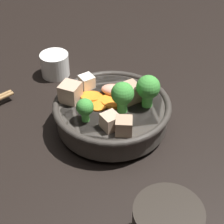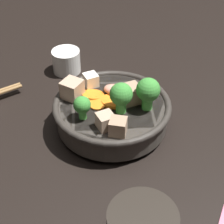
# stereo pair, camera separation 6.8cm
# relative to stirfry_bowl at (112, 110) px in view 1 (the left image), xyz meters

# --- Properties ---
(ground_plane) EXTENTS (3.00, 3.00, 0.00)m
(ground_plane) POSITION_rel_stirfry_bowl_xyz_m (0.00, 0.00, -0.04)
(ground_plane) COLOR black
(stirfry_bowl) EXTENTS (0.21, 0.21, 0.11)m
(stirfry_bowl) POSITION_rel_stirfry_bowl_xyz_m (0.00, 0.00, 0.00)
(stirfry_bowl) COLOR #38332D
(stirfry_bowl) RESTS_ON ground_plane
(tea_cup) EXTENTS (0.06, 0.06, 0.05)m
(tea_cup) POSITION_rel_stirfry_bowl_xyz_m (0.15, 0.16, -0.01)
(tea_cup) COLOR white
(tea_cup) RESTS_ON ground_plane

